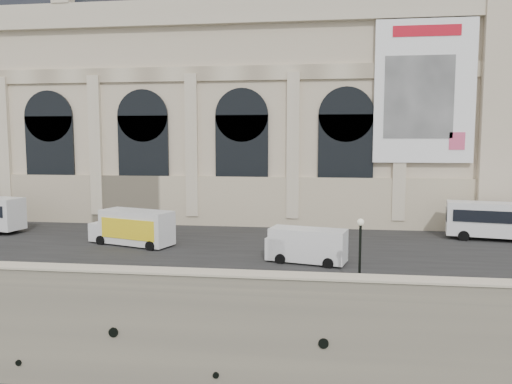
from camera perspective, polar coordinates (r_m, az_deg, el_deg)
quay at (r=64.00m, az=-5.05°, el=-4.47°), size 160.00×70.00×6.00m
street at (r=43.55m, az=-11.12°, el=-5.50°), size 160.00×24.00×0.06m
parapet at (r=31.36m, az=-19.07°, el=-9.16°), size 160.00×1.40×1.21m
museum at (r=60.78m, az=-11.67°, el=10.71°), size 69.00×18.70×29.10m
van_c at (r=35.37m, az=5.41°, el=-6.08°), size 5.81×3.28×2.44m
box_truck at (r=42.07m, az=-13.92°, el=-3.98°), size 7.57×4.42×2.91m
lamp_right at (r=30.01m, az=11.79°, el=-6.86°), size 0.41×0.41×4.07m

